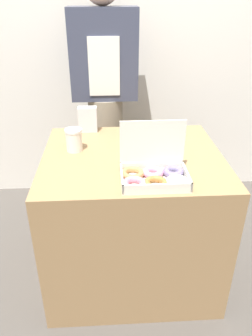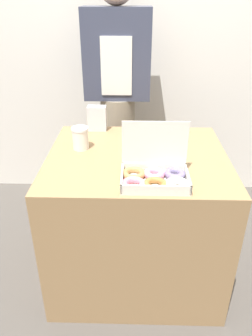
{
  "view_description": "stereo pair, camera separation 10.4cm",
  "coord_description": "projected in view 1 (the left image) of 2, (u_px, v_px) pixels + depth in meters",
  "views": [
    {
      "loc": [
        -0.12,
        -1.47,
        1.5
      ],
      "look_at": [
        -0.05,
        -0.28,
        0.84
      ],
      "focal_mm": 35.0,
      "sensor_mm": 36.0,
      "label": 1
    },
    {
      "loc": [
        -0.02,
        -1.47,
        1.5
      ],
      "look_at": [
        -0.05,
        -0.28,
        0.84
      ],
      "focal_mm": 35.0,
      "sensor_mm": 36.0,
      "label": 2
    }
  ],
  "objects": [
    {
      "name": "wall_back",
      "position": [
        122.0,
        23.0,
        2.26
      ],
      "size": [
        10.0,
        0.05,
        2.6
      ],
      "color": "silver",
      "rests_on": "ground_plane"
    },
    {
      "name": "napkin_holder",
      "position": [
        88.0,
        119.0,
        1.89
      ],
      "size": [
        0.11,
        0.06,
        0.14
      ],
      "color": "silver",
      "rests_on": "table"
    },
    {
      "name": "coffee_cup",
      "position": [
        74.0,
        140.0,
        1.66
      ],
      "size": [
        0.09,
        0.09,
        0.12
      ],
      "color": "silver",
      "rests_on": "table"
    },
    {
      "name": "ground_plane",
      "position": [
        131.0,
        267.0,
        2.01
      ],
      "size": [
        14.0,
        14.0,
        0.0
      ],
      "primitive_type": "plane",
      "color": "#4C4742"
    },
    {
      "name": "person_customer",
      "position": [
        105.0,
        95.0,
        2.18
      ],
      "size": [
        0.42,
        0.23,
        1.63
      ],
      "color": "gray",
      "rests_on": "ground_plane"
    },
    {
      "name": "table",
      "position": [
        132.0,
        217.0,
        1.83
      ],
      "size": [
        0.9,
        0.78,
        0.77
      ],
      "color": "#99754C",
      "rests_on": "ground_plane"
    },
    {
      "name": "donut_box",
      "position": [
        154.0,
        174.0,
        1.4
      ],
      "size": [
        0.32,
        0.23,
        0.25
      ],
      "color": "white",
      "rests_on": "table"
    }
  ]
}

